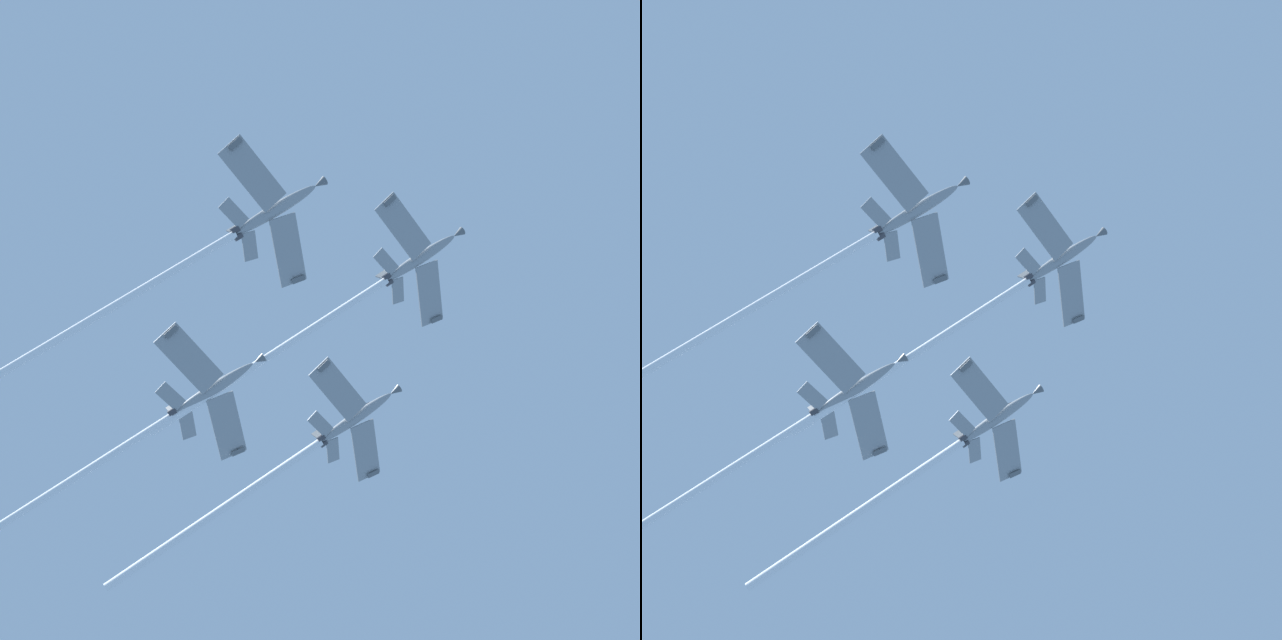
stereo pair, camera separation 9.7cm
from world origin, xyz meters
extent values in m
ellipsoid|color=gray|center=(-13.69, -21.73, 110.04)|extent=(10.93, 5.46, 7.13)
cone|color=#595E60|center=(-19.12, -23.81, 113.36)|extent=(2.28, 1.83, 1.84)
ellipsoid|color=black|center=(-15.11, -22.28, 111.61)|extent=(3.05, 1.96, 2.17)
cube|color=gray|center=(-11.19, -26.45, 109.56)|extent=(7.80, 9.22, 1.96)
cube|color=#595E60|center=(-9.42, -30.16, 109.52)|extent=(1.73, 1.50, 1.00)
cube|color=gray|center=(-14.98, -16.55, 109.56)|extent=(4.29, 9.32, 1.96)
cube|color=#595E60|center=(-16.14, -12.61, 109.52)|extent=(1.70, 0.89, 1.00)
cube|color=gray|center=(-8.82, -22.31, 107.56)|extent=(3.54, 3.83, 1.03)
cube|color=gray|center=(-10.45, -18.05, 107.56)|extent=(1.83, 3.68, 1.03)
cube|color=#595E60|center=(-9.14, -19.99, 108.88)|extent=(3.31, 1.41, 3.62)
cylinder|color=#38383D|center=(-8.87, -20.37, 107.08)|extent=(1.47, 1.20, 1.19)
cylinder|color=#38383D|center=(-9.19, -19.53, 107.08)|extent=(1.47, 1.20, 1.19)
cylinder|color=white|center=(6.00, -14.20, 97.89)|extent=(30.54, 12.47, 19.03)
ellipsoid|color=gray|center=(6.17, -30.10, 100.92)|extent=(10.94, 5.59, 7.05)
cone|color=#595E60|center=(0.74, -32.26, 104.19)|extent=(2.28, 1.85, 1.83)
ellipsoid|color=black|center=(4.74, -30.67, 102.47)|extent=(3.05, 1.99, 2.15)
cube|color=gray|center=(8.73, -34.79, 100.44)|extent=(7.87, 9.20, 1.93)
cube|color=#595E60|center=(10.54, -38.48, 100.40)|extent=(1.73, 1.52, 0.98)
cube|color=gray|center=(4.82, -24.94, 100.44)|extent=(4.40, 9.35, 1.93)
cube|color=#595E60|center=(3.61, -21.01, 100.40)|extent=(1.71, 0.91, 0.98)
cube|color=gray|center=(11.07, -30.62, 98.48)|extent=(3.57, 3.82, 1.02)
cube|color=gray|center=(9.39, -26.38, 98.48)|extent=(1.87, 3.70, 1.02)
cube|color=#595E60|center=(10.70, -28.31, 99.80)|extent=(3.28, 1.44, 3.62)
cylinder|color=#38383D|center=(11.00, -28.67, 98.00)|extent=(1.47, 1.21, 1.19)
cylinder|color=#38383D|center=(10.67, -27.84, 98.00)|extent=(1.47, 1.21, 1.19)
cylinder|color=white|center=(24.30, -22.92, 89.89)|extent=(27.50, 11.74, 16.97)
ellipsoid|color=gray|center=(-6.63, -1.47, 101.54)|extent=(10.91, 5.43, 7.19)
cone|color=#595E60|center=(-12.05, -3.53, 104.90)|extent=(2.28, 1.83, 1.84)
ellipsoid|color=black|center=(-8.05, -2.01, 103.12)|extent=(3.04, 1.96, 2.18)
cube|color=gray|center=(-4.15, -6.20, 101.06)|extent=(7.78, 9.23, 1.98)
cube|color=#595E60|center=(-2.39, -9.92, 101.01)|extent=(1.73, 1.50, 1.01)
cube|color=gray|center=(-7.91, 3.71, 101.06)|extent=(4.26, 9.32, 1.98)
cube|color=#595E60|center=(-9.07, 7.66, 101.01)|extent=(1.69, 0.89, 1.01)
cube|color=gray|center=(-1.77, -2.07, 99.04)|extent=(3.53, 3.83, 1.04)
cube|color=gray|center=(-3.39, 2.19, 99.04)|extent=(1.81, 3.68, 1.04)
cube|color=#595E60|center=(-2.09, 0.25, 100.35)|extent=(3.32, 1.40, 3.63)
cylinder|color=#38383D|center=(-1.82, -0.13, 98.55)|extent=(1.47, 1.20, 1.19)
cylinder|color=#38383D|center=(-2.14, 0.71, 98.55)|extent=(1.47, 1.20, 1.19)
cylinder|color=white|center=(11.58, 5.45, 90.15)|extent=(27.61, 11.27, 17.45)
ellipsoid|color=gray|center=(13.21, -11.09, 93.52)|extent=(11.07, 5.44, 6.85)
cone|color=#595E60|center=(7.68, -13.16, 96.67)|extent=(2.27, 1.82, 1.81)
ellipsoid|color=black|center=(11.74, -11.64, 95.04)|extent=(3.06, 1.95, 2.11)
cube|color=gray|center=(15.69, -15.82, 93.05)|extent=(7.80, 9.27, 1.87)
cube|color=#595E60|center=(17.43, -19.55, 93.02)|extent=(1.75, 1.51, 0.95)
cube|color=gray|center=(11.97, -5.90, 93.05)|extent=(4.27, 9.31, 1.87)
cube|color=#595E60|center=(10.83, -1.94, 93.02)|extent=(1.71, 0.88, 0.95)
cube|color=gray|center=(18.14, -11.68, 91.16)|extent=(3.54, 3.85, 0.99)
cube|color=gray|center=(16.54, -7.41, 91.16)|extent=(1.82, 3.67, 0.99)
cube|color=#595E60|center=(17.79, -9.37, 92.49)|extent=(3.28, 1.37, 3.60)
cylinder|color=#38383D|center=(18.12, -9.73, 90.70)|extent=(1.46, 1.19, 1.18)
cylinder|color=#38383D|center=(17.80, -8.89, 90.70)|extent=(1.46, 1.19, 1.18)
cylinder|color=white|center=(30.57, -4.59, 83.51)|extent=(25.65, 10.37, 15.03)
camera|label=1|loc=(-34.94, 20.68, 1.59)|focal=48.65mm
camera|label=2|loc=(-34.87, 20.74, 1.59)|focal=48.65mm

